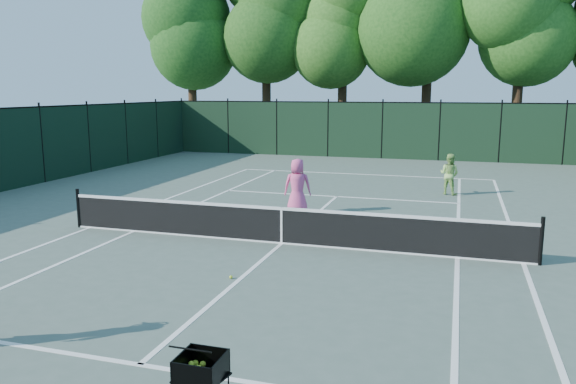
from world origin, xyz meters
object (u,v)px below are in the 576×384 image
(player_green, at_px, (449,174))
(ball_hopper, at_px, (201,368))
(player_pink, at_px, (297,186))
(loose_ball_midcourt, at_px, (231,277))

(player_green, xyz_separation_m, ball_hopper, (-2.25, -15.57, 0.04))
(player_pink, bearing_deg, ball_hopper, 88.18)
(player_pink, bearing_deg, loose_ball_midcourt, 81.12)
(ball_hopper, distance_m, loose_ball_midcourt, 5.15)
(player_pink, relative_size, ball_hopper, 1.83)
(player_pink, xyz_separation_m, player_green, (4.32, 4.62, -0.10))
(loose_ball_midcourt, bearing_deg, ball_hopper, -70.75)
(loose_ball_midcourt, bearing_deg, player_pink, 93.64)
(player_pink, height_order, player_green, player_pink)
(player_pink, bearing_deg, player_green, -145.63)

